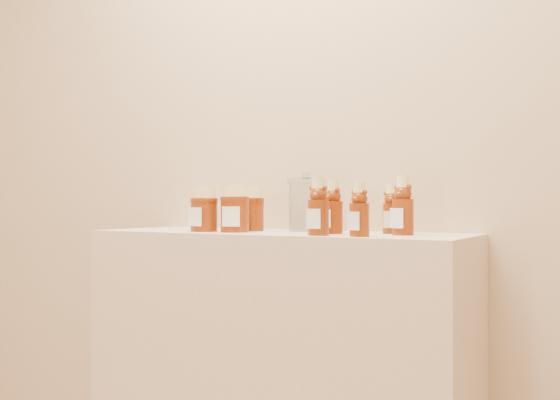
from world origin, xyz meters
The scene contains 11 objects.
wall_back centered at (0.00, 1.75, 1.35)m, with size 3.50×0.02×2.70m, color tan.
display_table centered at (0.00, 1.55, 0.45)m, with size 1.20×0.40×0.90m, color #C4AB8F.
bear_bottle_back_left centered at (0.20, 1.53, 0.99)m, with size 0.06×0.06×0.18m, color #5E1E07, non-canonical shape.
bear_bottle_back_mid centered at (0.35, 1.62, 0.98)m, with size 0.06×0.06×0.17m, color #5E1E07, non-canonical shape.
bear_bottle_back_right centered at (0.41, 1.56, 0.99)m, with size 0.06×0.06×0.19m, color #5E1E07, non-canonical shape.
bear_bottle_front_left centered at (0.21, 1.42, 0.99)m, with size 0.06×0.06×0.18m, color #5E1E07, non-canonical shape.
bear_bottle_front_right centered at (0.33, 1.42, 0.98)m, with size 0.06×0.06×0.17m, color #5E1E07, non-canonical shape.
honey_jar_left centered at (-0.22, 1.46, 0.97)m, with size 0.09×0.09×0.14m, color #5E1E07, non-canonical shape.
honey_jar_back centered at (-0.12, 1.58, 0.97)m, with size 0.09×0.09×0.14m, color #5E1E07, non-canonical shape.
honey_jar_front centered at (-0.11, 1.47, 0.97)m, with size 0.09×0.09×0.15m, color #5E1E07, non-canonical shape.
glass_canister centered at (0.05, 1.65, 0.99)m, with size 0.12×0.12×0.19m, color white, non-canonical shape.
Camera 1 is at (0.98, -0.14, 0.99)m, focal length 40.00 mm.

